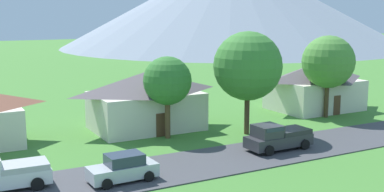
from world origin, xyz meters
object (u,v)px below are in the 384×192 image
object	(u,v)px
pickup_truck_charcoal_west_side	(277,137)
pickup_truck_white_east_side	(1,174)
tree_center	(167,81)
tree_right_of_center	(248,66)
tree_left_of_center	(328,62)
house_left_center	(146,100)
parked_car_silver_mid_west	(123,168)
house_rightmost	(315,86)

from	to	relation	value
pickup_truck_charcoal_west_side	pickup_truck_white_east_side	world-z (taller)	same
tree_center	tree_right_of_center	xyz separation A→B (m)	(6.57, -1.98, 1.08)
tree_center	tree_right_of_center	world-z (taller)	tree_right_of_center
tree_left_of_center	tree_center	bearing A→B (deg)	179.48
pickup_truck_charcoal_west_side	tree_right_of_center	bearing A→B (deg)	80.42
tree_left_of_center	house_left_center	bearing A→B (deg)	167.20
tree_right_of_center	house_left_center	bearing A→B (deg)	139.56
parked_car_silver_mid_west	pickup_truck_charcoal_west_side	size ratio (longest dim) A/B	0.81
parked_car_silver_mid_west	pickup_truck_charcoal_west_side	bearing A→B (deg)	4.39
house_left_center	pickup_truck_charcoal_west_side	world-z (taller)	house_left_center
house_left_center	tree_center	size ratio (longest dim) A/B	1.46
parked_car_silver_mid_west	house_left_center	bearing A→B (deg)	61.03
tree_left_of_center	tree_center	world-z (taller)	tree_left_of_center
parked_car_silver_mid_west	tree_right_of_center	bearing A→B (deg)	24.72
tree_right_of_center	pickup_truck_white_east_side	bearing A→B (deg)	-167.97
house_rightmost	tree_left_of_center	distance (m)	5.00
tree_left_of_center	pickup_truck_charcoal_west_side	distance (m)	14.45
tree_left_of_center	tree_right_of_center	bearing A→B (deg)	-170.51
house_rightmost	pickup_truck_white_east_side	world-z (taller)	house_rightmost
pickup_truck_charcoal_west_side	pickup_truck_white_east_side	distance (m)	19.46
parked_car_silver_mid_west	pickup_truck_charcoal_west_side	xyz separation A→B (m)	(12.67, 0.97, 0.19)
tree_left_of_center	tree_center	size ratio (longest dim) A/B	1.19
house_rightmost	parked_car_silver_mid_west	xyz separation A→B (m)	(-26.23, -11.69, -1.73)
house_rightmost	parked_car_silver_mid_west	world-z (taller)	house_rightmost
house_left_center	tree_left_of_center	size ratio (longest dim) A/B	1.22
tree_left_of_center	pickup_truck_charcoal_west_side	size ratio (longest dim) A/B	1.56
house_rightmost	pickup_truck_white_east_side	xyz separation A→B (m)	(-33.00, -9.78, -1.54)
house_left_center	pickup_truck_white_east_side	distance (m)	16.96
house_rightmost	tree_right_of_center	size ratio (longest dim) A/B	1.09
tree_center	parked_car_silver_mid_west	xyz separation A→B (m)	(-6.99, -8.22, -3.93)
tree_center	pickup_truck_charcoal_west_side	size ratio (longest dim) A/B	1.31
tree_center	pickup_truck_charcoal_west_side	xyz separation A→B (m)	(5.68, -7.24, -3.73)
tree_left_of_center	parked_car_silver_mid_west	xyz separation A→B (m)	(-24.44, -8.06, -4.68)
house_left_center	tree_center	distance (m)	4.43
house_left_center	tree_center	world-z (taller)	tree_center
house_rightmost	tree_center	size ratio (longest dim) A/B	1.41
tree_left_of_center	house_rightmost	bearing A→B (deg)	63.79
house_rightmost	parked_car_silver_mid_west	distance (m)	28.76
tree_right_of_center	pickup_truck_charcoal_west_side	bearing A→B (deg)	-99.58
pickup_truck_charcoal_west_side	house_rightmost	bearing A→B (deg)	38.32
pickup_truck_white_east_side	tree_left_of_center	bearing A→B (deg)	11.15
house_rightmost	tree_center	bearing A→B (deg)	-169.78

